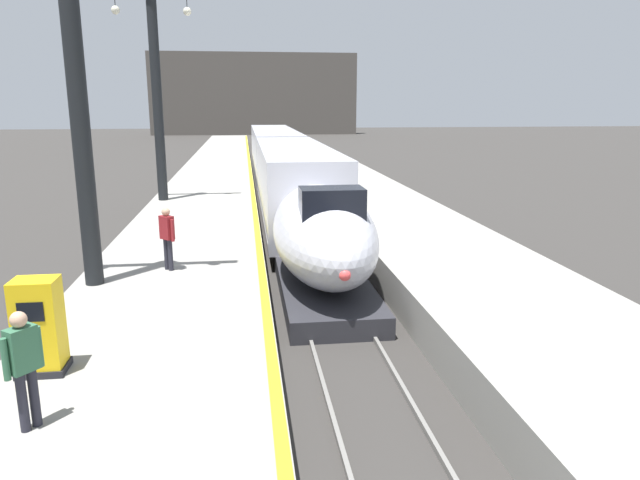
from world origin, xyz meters
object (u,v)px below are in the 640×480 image
(passenger_mid_platform, at_px, (24,361))
(passenger_far_waiting, at_px, (167,234))
(station_column_mid, at_px, (74,61))
(ticket_machine_yellow, at_px, (39,330))
(station_column_far, at_px, (156,76))
(highspeed_train_main, at_px, (285,170))

(passenger_mid_platform, bearing_deg, passenger_far_waiting, 83.14)
(station_column_mid, distance_m, ticket_machine_yellow, 6.71)
(passenger_mid_platform, xyz_separation_m, ticket_machine_yellow, (-0.40, 1.78, -0.25))
(station_column_mid, bearing_deg, station_column_far, 90.00)
(station_column_mid, height_order, station_column_far, station_column_far)
(station_column_far, xyz_separation_m, passenger_mid_platform, (0.75, -19.60, -4.53))
(highspeed_train_main, relative_size, passenger_mid_platform, 22.90)
(station_column_far, distance_m, passenger_mid_platform, 20.13)
(station_column_mid, height_order, passenger_mid_platform, station_column_mid)
(station_column_mid, relative_size, station_column_far, 0.95)
(station_column_far, bearing_deg, passenger_mid_platform, -87.81)
(station_column_mid, bearing_deg, ticket_machine_yellow, -85.93)
(passenger_mid_platform, bearing_deg, station_column_mid, 96.38)
(highspeed_train_main, distance_m, ticket_machine_yellow, 22.27)
(passenger_mid_platform, relative_size, ticket_machine_yellow, 1.06)
(highspeed_train_main, height_order, ticket_machine_yellow, highspeed_train_main)
(highspeed_train_main, height_order, station_column_mid, station_column_mid)
(highspeed_train_main, relative_size, ticket_machine_yellow, 24.19)
(station_column_mid, relative_size, passenger_mid_platform, 5.16)
(highspeed_train_main, bearing_deg, station_column_far, -147.54)
(passenger_mid_platform, distance_m, ticket_machine_yellow, 1.84)
(highspeed_train_main, xyz_separation_m, station_column_far, (-5.90, -3.75, 4.65))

